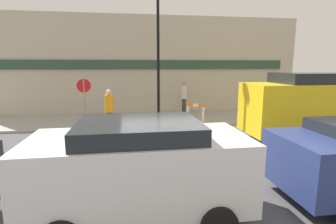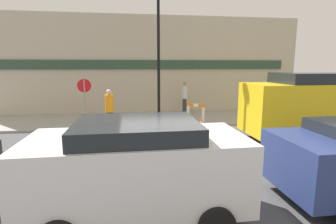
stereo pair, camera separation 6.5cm
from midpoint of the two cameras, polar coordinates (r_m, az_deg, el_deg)
name	(u,v)px [view 1 (the left image)]	position (r m, az deg, el deg)	size (l,w,h in m)	color
ground_plane	(168,166)	(7.41, -0.25, -11.71)	(60.00, 60.00, 0.00)	#4C4C4F
sidewalk_slab	(149,119)	(13.41, -4.27, -1.56)	(18.00, 3.58, 0.10)	#9E9B93
storefront_facade	(146,65)	(14.99, -4.99, 10.06)	(18.00, 0.22, 5.50)	#BCB29E
streetlamp_post	(158,34)	(12.22, -2.33, 16.68)	(0.44, 0.44, 6.42)	black
stop_sign	(84,94)	(12.20, -17.92, 3.68)	(0.59, 0.17, 2.07)	gray
barricade_0	(207,141)	(7.87, 8.22, -6.25)	(0.73, 0.46, 1.04)	white
barricade_1	(195,116)	(11.47, 5.83, -0.77)	(0.69, 0.59, 1.13)	white
barricade_2	(110,131)	(9.34, -12.74, -3.96)	(0.26, 0.92, 0.96)	white
traffic_cone_0	(126,125)	(11.42, -9.27, -2.73)	(0.30, 0.30, 0.51)	black
traffic_cone_1	(236,142)	(8.81, 14.29, -6.41)	(0.30, 0.30, 0.62)	black
traffic_cone_2	(201,124)	(10.91, 7.11, -2.65)	(0.30, 0.30, 0.74)	black
person_worker	(109,109)	(11.11, -12.83, 0.59)	(0.49, 0.49, 1.79)	#33333D
person_pedestrian	(184,96)	(14.41, 3.39, 3.47)	(0.42, 0.42, 1.80)	#33333D
parked_car_1	(140,165)	(4.77, -6.59, -11.37)	(3.81, 1.92, 1.81)	silver
work_van	(312,104)	(11.10, 28.67, 1.59)	(4.97, 2.09, 2.49)	yellow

